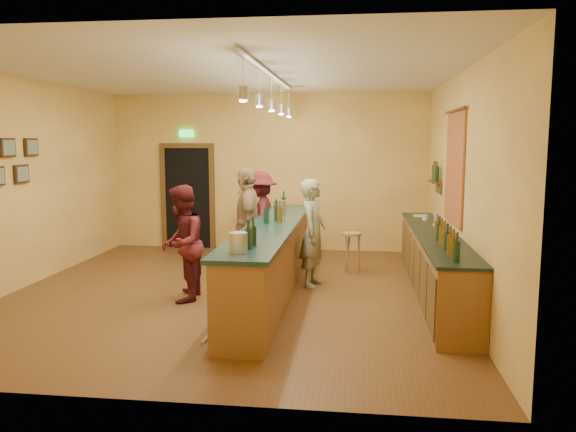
# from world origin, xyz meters

# --- Properties ---
(floor) EXTENTS (7.00, 7.00, 0.00)m
(floor) POSITION_xyz_m (0.00, 0.00, 0.00)
(floor) COLOR brown
(floor) RESTS_ON ground
(ceiling) EXTENTS (6.50, 7.00, 0.02)m
(ceiling) POSITION_xyz_m (0.00, 0.00, 3.20)
(ceiling) COLOR silver
(ceiling) RESTS_ON wall_back
(wall_back) EXTENTS (6.50, 0.02, 3.20)m
(wall_back) POSITION_xyz_m (0.00, 3.50, 1.60)
(wall_back) COLOR tan
(wall_back) RESTS_ON floor
(wall_front) EXTENTS (6.50, 0.02, 3.20)m
(wall_front) POSITION_xyz_m (0.00, -3.50, 1.60)
(wall_front) COLOR tan
(wall_front) RESTS_ON floor
(wall_left) EXTENTS (0.02, 7.00, 3.20)m
(wall_left) POSITION_xyz_m (-3.25, 0.00, 1.60)
(wall_left) COLOR tan
(wall_left) RESTS_ON floor
(wall_right) EXTENTS (0.02, 7.00, 3.20)m
(wall_right) POSITION_xyz_m (3.25, 0.00, 1.60)
(wall_right) COLOR tan
(wall_right) RESTS_ON floor
(doorway) EXTENTS (1.15, 0.09, 2.48)m
(doorway) POSITION_xyz_m (-1.70, 3.47, 1.13)
(doorway) COLOR black
(doorway) RESTS_ON wall_back
(tapestry) EXTENTS (0.03, 1.40, 1.60)m
(tapestry) POSITION_xyz_m (3.23, 0.40, 1.85)
(tapestry) COLOR #A92A21
(tapestry) RESTS_ON wall_right
(bottle_shelf) EXTENTS (0.17, 0.55, 0.54)m
(bottle_shelf) POSITION_xyz_m (3.17, 1.90, 1.67)
(bottle_shelf) COLOR #4E3717
(bottle_shelf) RESTS_ON wall_right
(back_counter) EXTENTS (0.60, 4.55, 1.27)m
(back_counter) POSITION_xyz_m (2.97, 0.18, 0.49)
(back_counter) COLOR brown
(back_counter) RESTS_ON floor
(tasting_bar) EXTENTS (0.73, 5.10, 1.38)m
(tasting_bar) POSITION_xyz_m (0.62, -0.00, 0.61)
(tasting_bar) COLOR brown
(tasting_bar) RESTS_ON floor
(pendant_track) EXTENTS (0.11, 4.60, 0.50)m
(pendant_track) POSITION_xyz_m (0.62, -0.00, 2.98)
(pendant_track) COLOR silver
(pendant_track) RESTS_ON ceiling
(bartender) EXTENTS (0.50, 0.67, 1.67)m
(bartender) POSITION_xyz_m (1.17, 0.61, 0.83)
(bartender) COLOR gray
(bartender) RESTS_ON floor
(customer_a) EXTENTS (0.69, 0.85, 1.64)m
(customer_a) POSITION_xyz_m (-0.60, -0.44, 0.82)
(customer_a) COLOR #59191E
(customer_a) RESTS_ON floor
(customer_b) EXTENTS (0.67, 1.14, 1.83)m
(customer_b) POSITION_xyz_m (0.07, 0.91, 0.91)
(customer_b) COLOR #997A51
(customer_b) RESTS_ON floor
(customer_c) EXTENTS (0.70, 1.13, 1.70)m
(customer_c) POSITION_xyz_m (0.07, 2.11, 0.85)
(customer_c) COLOR #59191E
(customer_c) RESTS_ON floor
(bar_stool) EXTENTS (0.34, 0.34, 0.69)m
(bar_stool) POSITION_xyz_m (1.75, 1.57, 0.55)
(bar_stool) COLOR #9E7F47
(bar_stool) RESTS_ON floor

